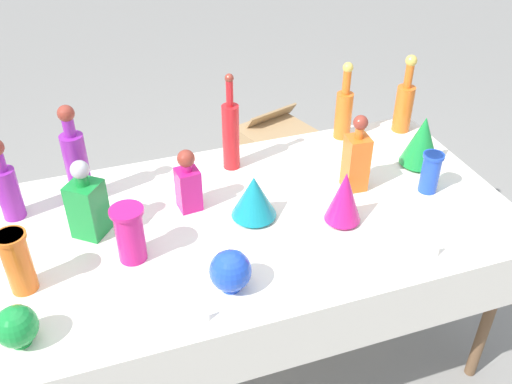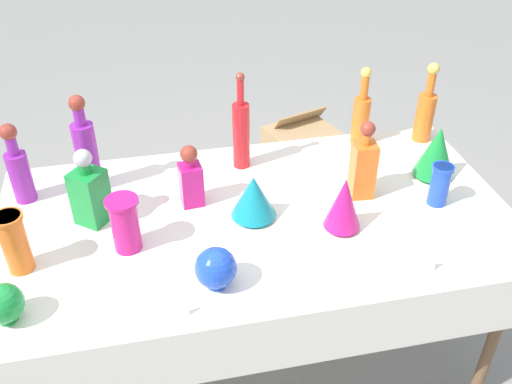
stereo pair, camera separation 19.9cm
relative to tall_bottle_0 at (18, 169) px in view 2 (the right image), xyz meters
The scene contains 21 objects.
ground_plane 1.24m from the tall_bottle_0, 18.47° to the right, with size 40.00×40.00×0.00m, color gray.
display_table 0.89m from the tall_bottle_0, 20.14° to the right, with size 1.84×0.99×0.76m.
tall_bottle_0 is the anchor object (origin of this frame).
tall_bottle_1 1.37m from the tall_bottle_0, ahead, with size 0.07×0.07×0.35m.
tall_bottle_2 0.25m from the tall_bottle_0, ahead, with size 0.08×0.08×0.39m.
tall_bottle_3 0.83m from the tall_bottle_0, ahead, with size 0.07×0.07×0.40m.
tall_bottle_4 1.64m from the tall_bottle_0, ahead, with size 0.08×0.08×0.35m.
square_decanter_0 0.62m from the tall_bottle_0, 14.15° to the right, with size 0.09×0.09×0.24m.
square_decanter_1 0.31m from the tall_bottle_0, 35.99° to the right, with size 0.14×0.14×0.29m.
square_decanter_2 1.25m from the tall_bottle_0, 10.59° to the right, with size 0.09×0.09×0.31m.
slender_vase_0 0.39m from the tall_bottle_0, 85.68° to the right, with size 0.09×0.09×0.21m.
slender_vase_1 0.51m from the tall_bottle_0, 44.60° to the right, with size 0.11×0.11×0.20m.
slender_vase_2 1.52m from the tall_bottle_0, 12.92° to the right, with size 0.08×0.08×0.16m.
fluted_vase_0 0.86m from the tall_bottle_0, 19.27° to the right, with size 0.16×0.16×0.17m.
fluted_vase_1 1.56m from the tall_bottle_0, ahead, with size 0.16×0.16×0.21m.
fluted_vase_2 1.17m from the tall_bottle_0, 20.42° to the right, with size 0.13×0.13×0.20m.
round_bowl_0 0.87m from the tall_bottle_0, 43.74° to the right, with size 0.13×0.13×0.14m.
round_bowl_1 0.62m from the tall_bottle_0, 88.37° to the right, with size 0.12×0.12×0.13m.
price_tag_left 0.87m from the tall_bottle_0, 54.33° to the right, with size 0.05×0.01×0.04m, color white.
price_tag_center 1.45m from the tall_bottle_0, 27.41° to the right, with size 0.06×0.01×0.05m, color white.
cardboard_box_behind_left 1.78m from the tall_bottle_0, 33.71° to the left, with size 0.48×0.50×0.47m.
Camera 2 is at (-0.34, -1.59, 2.01)m, focal length 40.00 mm.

